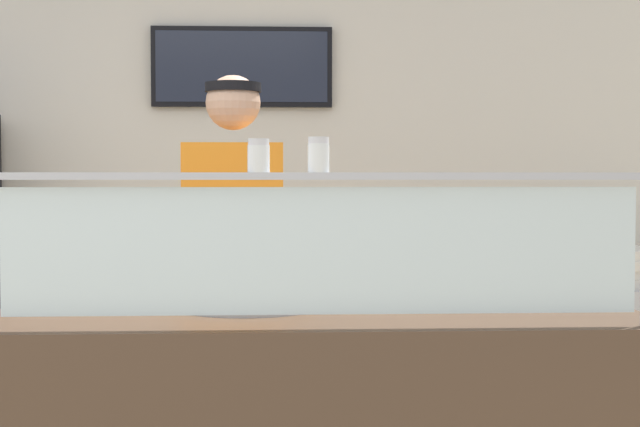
{
  "coord_description": "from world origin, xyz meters",
  "views": [
    {
      "loc": [
        0.88,
        -2.42,
        1.37
      ],
      "look_at": [
        1.02,
        0.43,
        1.25
      ],
      "focal_mm": 50.61,
      "sensor_mm": 36.0,
      "label": 1
    }
  ],
  "objects_px": {
    "pepper_flake_shaker": "(318,157)",
    "worker_figure": "(235,272)",
    "pizza_tray": "(249,302)",
    "pizza_server": "(256,296)",
    "parmesan_shaker": "(259,158)"
  },
  "relations": [
    {
      "from": "pepper_flake_shaker",
      "to": "worker_figure",
      "type": "xyz_separation_m",
      "value": [
        -0.28,
        0.99,
        -0.42
      ]
    },
    {
      "from": "pizza_server",
      "to": "worker_figure",
      "type": "bearing_deg",
      "value": 109.1
    },
    {
      "from": "parmesan_shaker",
      "to": "pizza_tray",
      "type": "bearing_deg",
      "value": 95.21
    },
    {
      "from": "pizza_tray",
      "to": "pizza_server",
      "type": "bearing_deg",
      "value": -44.68
    },
    {
      "from": "pizza_tray",
      "to": "pepper_flake_shaker",
      "type": "relative_size",
      "value": 4.89
    },
    {
      "from": "pizza_server",
      "to": "pepper_flake_shaker",
      "type": "distance_m",
      "value": 0.63
    },
    {
      "from": "pizza_server",
      "to": "parmesan_shaker",
      "type": "relative_size",
      "value": 3.03
    },
    {
      "from": "parmesan_shaker",
      "to": "worker_figure",
      "type": "bearing_deg",
      "value": 96.45
    },
    {
      "from": "parmesan_shaker",
      "to": "worker_figure",
      "type": "height_order",
      "value": "worker_figure"
    },
    {
      "from": "pizza_tray",
      "to": "parmesan_shaker",
      "type": "bearing_deg",
      "value": -84.79
    },
    {
      "from": "worker_figure",
      "to": "pepper_flake_shaker",
      "type": "bearing_deg",
      "value": -74.36
    },
    {
      "from": "parmesan_shaker",
      "to": "worker_figure",
      "type": "relative_size",
      "value": 0.05
    },
    {
      "from": "pepper_flake_shaker",
      "to": "worker_figure",
      "type": "distance_m",
      "value": 1.11
    },
    {
      "from": "pizza_tray",
      "to": "pepper_flake_shaker",
      "type": "xyz_separation_m",
      "value": [
        0.2,
        -0.43,
        0.46
      ]
    },
    {
      "from": "parmesan_shaker",
      "to": "worker_figure",
      "type": "distance_m",
      "value": 1.08
    }
  ]
}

